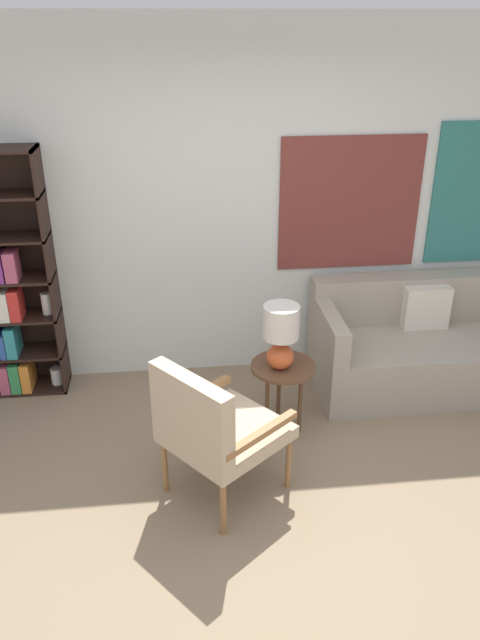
% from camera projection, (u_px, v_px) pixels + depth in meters
% --- Properties ---
extents(ground_plane, '(14.00, 14.00, 0.00)m').
position_uv_depth(ground_plane, '(266.00, 546.00, 3.48)').
color(ground_plane, '#847056').
extents(wall_back, '(6.40, 0.08, 2.70)m').
position_uv_depth(wall_back, '(238.00, 208.00, 4.70)').
color(wall_back, silver).
rests_on(wall_back, ground_plane).
extents(armchair, '(0.87, 0.86, 0.92)m').
position_uv_depth(armchair, '(212.00, 425.00, 3.59)').
color(armchair, olive).
rests_on(armchair, ground_plane).
extents(couch, '(1.76, 0.83, 0.82)m').
position_uv_depth(couch, '(427.00, 347.00, 4.91)').
color(couch, '#9E9384').
rests_on(couch, ground_plane).
extents(side_table, '(0.45, 0.45, 0.51)m').
position_uv_depth(side_table, '(283.00, 373.00, 4.29)').
color(side_table, brown).
rests_on(side_table, ground_plane).
extents(table_lamp, '(0.24, 0.24, 0.46)m').
position_uv_depth(table_lamp, '(281.00, 333.00, 4.11)').
color(table_lamp, '#C65128').
rests_on(table_lamp, side_table).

